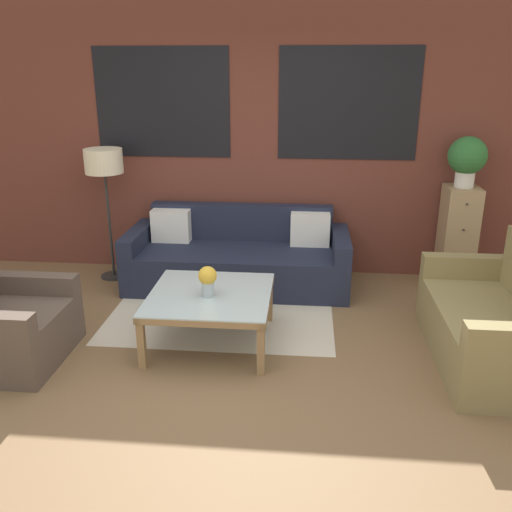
{
  "coord_description": "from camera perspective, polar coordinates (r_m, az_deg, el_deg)",
  "views": [
    {
      "loc": [
        0.55,
        -3.27,
        2.16
      ],
      "look_at": [
        0.12,
        1.28,
        0.55
      ],
      "focal_mm": 38.0,
      "sensor_mm": 36.0,
      "label": 1
    }
  ],
  "objects": [
    {
      "name": "floor_lamp",
      "position": [
        5.76,
        -15.69,
        8.96
      ],
      "size": [
        0.38,
        0.38,
        1.38
      ],
      "color": "#2D2D2D",
      "rests_on": "ground_plane"
    },
    {
      "name": "wall_back_brick",
      "position": [
        5.79,
        -0.17,
        11.91
      ],
      "size": [
        8.4,
        0.09,
        2.8
      ],
      "color": "brown",
      "rests_on": "ground_plane"
    },
    {
      "name": "rug",
      "position": [
        5.05,
        -3.6,
        -5.95
      ],
      "size": [
        2.03,
        1.46,
        0.0
      ],
      "color": "beige",
      "rests_on": "ground_plane"
    },
    {
      "name": "coffee_table",
      "position": [
        4.39,
        -4.83,
        -4.65
      ],
      "size": [
        0.97,
        0.97,
        0.44
      ],
      "color": "silver",
      "rests_on": "ground_plane"
    },
    {
      "name": "couch_dark",
      "position": [
        5.59,
        -1.87,
        -0.31
      ],
      "size": [
        2.24,
        0.88,
        0.78
      ],
      "color": "#1E2338",
      "rests_on": "ground_plane"
    },
    {
      "name": "drawer_cabinet",
      "position": [
        5.89,
        20.4,
        1.93
      ],
      "size": [
        0.33,
        0.39,
        1.03
      ],
      "color": "tan",
      "rests_on": "ground_plane"
    },
    {
      "name": "settee_vintage",
      "position": [
        4.52,
        24.13,
        -6.58
      ],
      "size": [
        0.8,
        1.49,
        0.92
      ],
      "color": "olive",
      "rests_on": "ground_plane"
    },
    {
      "name": "ground_plane",
      "position": [
        3.96,
        -3.63,
        -13.73
      ],
      "size": [
        16.0,
        16.0,
        0.0
      ],
      "primitive_type": "plane",
      "color": "brown"
    },
    {
      "name": "armchair_corner",
      "position": [
        4.6,
        -24.91,
        -6.71
      ],
      "size": [
        0.8,
        0.88,
        0.84
      ],
      "color": "brown",
      "rests_on": "ground_plane"
    },
    {
      "name": "flower_vase",
      "position": [
        4.26,
        -5.11,
        -2.44
      ],
      "size": [
        0.15,
        0.15,
        0.25
      ],
      "color": "#ADBCC6",
      "rests_on": "coffee_table"
    },
    {
      "name": "potted_plant",
      "position": [
        5.72,
        21.34,
        9.6
      ],
      "size": [
        0.37,
        0.37,
        0.49
      ],
      "color": "silver",
      "rests_on": "drawer_cabinet"
    }
  ]
}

